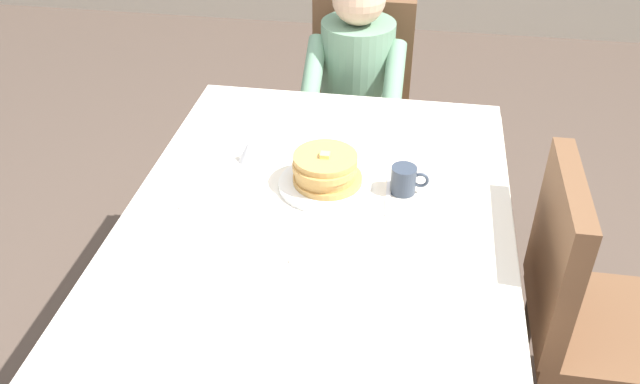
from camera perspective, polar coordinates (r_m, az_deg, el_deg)
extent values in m
plane|color=brown|center=(2.43, -0.21, -15.97)|extent=(14.00, 14.00, 0.00)
cube|color=silver|center=(1.92, -0.26, -2.44)|extent=(1.10, 1.50, 0.04)
cube|color=silver|center=(2.61, 2.47, 5.73)|extent=(1.10, 0.01, 0.18)
cube|color=silver|center=(2.13, -15.17, -3.23)|extent=(0.01, 1.50, 0.18)
cube|color=silver|center=(2.00, 15.78, -6.40)|extent=(0.01, 1.50, 0.18)
cylinder|color=brown|center=(2.76, -7.62, 0.89)|extent=(0.07, 0.07, 0.70)
cylinder|color=brown|center=(2.67, 12.14, -0.94)|extent=(0.07, 0.07, 0.70)
cube|color=brown|center=(2.97, 3.04, 5.60)|extent=(0.44, 0.44, 0.05)
cube|color=brown|center=(3.03, 3.65, 11.81)|extent=(0.44, 0.06, 0.48)
cylinder|color=#2D2319|center=(2.93, 5.99, -0.26)|extent=(0.04, 0.04, 0.40)
cylinder|color=#2D2319|center=(2.96, -0.96, 0.39)|extent=(0.04, 0.04, 0.40)
cylinder|color=#2D2319|center=(3.23, 6.47, 3.42)|extent=(0.04, 0.04, 0.40)
cylinder|color=#2D2319|center=(3.26, 0.14, 3.97)|extent=(0.04, 0.04, 0.40)
cylinder|color=gray|center=(2.84, 3.15, 9.87)|extent=(0.30, 0.30, 0.46)
cylinder|color=gray|center=(2.67, 6.31, 9.67)|extent=(0.08, 0.29, 0.23)
cylinder|color=gray|center=(2.70, -0.58, 10.20)|extent=(0.08, 0.29, 0.23)
cylinder|color=#383D51|center=(2.90, 4.02, 0.10)|extent=(0.10, 0.10, 0.45)
cylinder|color=#383D51|center=(2.92, 0.90, 0.39)|extent=(0.10, 0.10, 0.45)
cube|color=brown|center=(2.19, 23.26, -10.59)|extent=(0.44, 0.44, 0.05)
cube|color=brown|center=(1.97, 19.43, -4.90)|extent=(0.06, 0.44, 0.48)
cylinder|color=#2D2319|center=(2.52, 25.35, -11.45)|extent=(0.04, 0.04, 0.40)
cylinder|color=#2D2319|center=(2.43, 17.12, -11.08)|extent=(0.04, 0.04, 0.40)
cylinder|color=white|center=(2.02, 0.51, 0.67)|extent=(0.28, 0.28, 0.02)
cylinder|color=tan|center=(2.02, 0.64, 1.15)|extent=(0.21, 0.21, 0.02)
cylinder|color=tan|center=(2.00, 0.31, 1.51)|extent=(0.18, 0.18, 0.02)
cylinder|color=tan|center=(1.99, 0.35, 1.78)|extent=(0.17, 0.17, 0.02)
cylinder|color=tan|center=(1.98, 0.35, 2.25)|extent=(0.19, 0.19, 0.02)
cylinder|color=tan|center=(1.98, 0.42, 2.88)|extent=(0.19, 0.19, 0.02)
cube|color=#F4E072|center=(1.96, 0.52, 3.15)|extent=(0.03, 0.03, 0.01)
cylinder|color=#333D4C|center=(1.99, 7.10, 1.04)|extent=(0.08, 0.08, 0.08)
torus|color=#333D4C|center=(1.99, 8.54, 1.01)|extent=(0.05, 0.01, 0.05)
cone|color=silver|center=(2.14, -5.96, 3.56)|extent=(0.08, 0.08, 0.07)
cube|color=silver|center=(2.04, -4.86, 0.71)|extent=(0.03, 0.18, 0.00)
cube|color=silver|center=(1.99, 5.82, -0.28)|extent=(0.02, 0.20, 0.00)
cube|color=silver|center=(1.75, -0.17, -5.85)|extent=(0.15, 0.04, 0.00)
cube|color=white|center=(1.99, -9.04, -0.69)|extent=(0.18, 0.13, 0.01)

